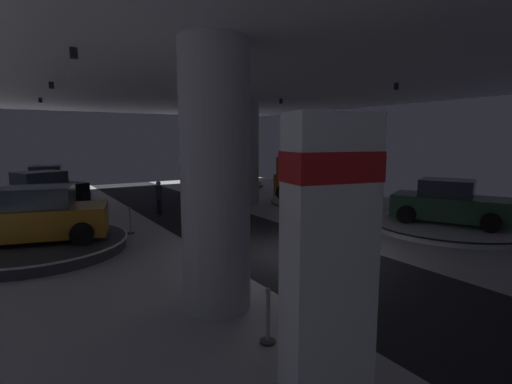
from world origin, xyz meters
TOP-DOWN VIEW (x-y plane):
  - ground at (0.00, 0.00)m, footprint 24.00×44.00m
  - ceiling_with_spotlights at (-0.00, -0.00)m, footprint 24.00×44.00m
  - column_right at (3.82, 9.24)m, footprint 1.45×1.45m
  - column_left at (-3.63, -2.00)m, footprint 1.43×1.43m
  - brand_sign_pylon at (-3.93, -5.68)m, footprint 1.37×0.88m
  - display_platform_mid_right at (6.66, 5.84)m, footprint 5.68×5.68m
  - pickup_truck_mid_right at (6.57, 6.15)m, footprint 3.78×5.67m
  - display_platform_deep_left at (-5.51, 16.15)m, footprint 4.73×4.73m
  - display_car_deep_left at (-5.52, 16.12)m, footprint 2.71×4.42m
  - display_platform_far_left at (-6.27, 11.15)m, footprint 5.89×5.89m
  - display_car_far_left at (-6.24, 11.17)m, footprint 4.57×3.47m
  - display_platform_near_right at (7.29, -0.61)m, footprint 6.04×6.04m
  - display_car_near_right at (7.28, -0.58)m, footprint 3.49×4.57m
  - display_platform_mid_left at (-6.66, 4.56)m, footprint 5.42×5.42m
  - display_car_mid_left at (-6.63, 4.55)m, footprint 4.52×3.04m
  - display_platform_deep_right at (6.28, 15.92)m, footprint 5.23×5.23m
  - display_car_deep_right at (6.27, 15.90)m, footprint 3.21×4.55m
  - visitor_walking_near at (-1.47, 8.31)m, footprint 0.32×0.32m
  - visitor_walking_far at (1.47, 9.76)m, footprint 0.32×0.32m
  - stanchion_a at (-3.56, 5.35)m, footprint 0.28×0.28m
  - stanchion_b at (-3.57, -3.84)m, footprint 0.28×0.28m

SIDE VIEW (x-z plane):
  - ground at x=0.00m, z-range -0.05..0.00m
  - display_platform_near_right at x=7.29m, z-range 0.02..0.26m
  - display_platform_deep_right at x=6.28m, z-range 0.02..0.26m
  - display_platform_mid_right at x=6.66m, z-range 0.02..0.26m
  - display_platform_deep_left at x=-5.51m, z-range 0.02..0.32m
  - display_platform_far_left at x=-6.27m, z-range 0.02..0.34m
  - display_platform_mid_left at x=-6.66m, z-range 0.02..0.38m
  - stanchion_a at x=-3.56m, z-range -0.13..0.88m
  - stanchion_b at x=-3.57m, z-range -0.13..0.88m
  - visitor_walking_near at x=-1.47m, z-range 0.11..1.70m
  - visitor_walking_far at x=1.47m, z-range 0.11..1.70m
  - display_car_near_right at x=7.28m, z-range 0.16..1.87m
  - display_car_deep_right at x=6.27m, z-range 0.16..1.87m
  - display_car_deep_left at x=-5.52m, z-range 0.21..1.92m
  - display_car_far_left at x=-6.24m, z-range 0.24..1.94m
  - display_car_mid_left at x=-6.63m, z-range 0.27..1.98m
  - pickup_truck_mid_right at x=6.57m, z-range 0.03..2.33m
  - brand_sign_pylon at x=-3.93m, z-range 0.07..3.93m
  - column_right at x=3.82m, z-range 0.00..5.50m
  - column_left at x=-3.63m, z-range 0.00..5.50m
  - ceiling_with_spotlights at x=0.00m, z-range 5.35..5.74m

